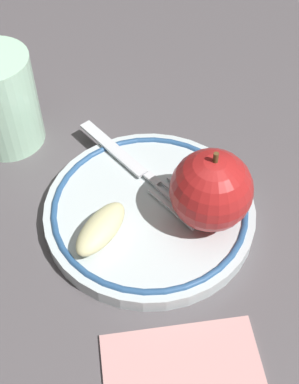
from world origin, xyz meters
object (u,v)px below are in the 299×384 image
(plate, at_px, (149,211))
(drinking_glass, at_px, (1,101))
(apple_slice_front, at_px, (100,227))
(fork, at_px, (137,166))
(apple_red_whole, at_px, (211,190))

(plate, distance_m, drinking_glass, 0.19)
(apple_slice_front, bearing_deg, fork, 9.63)
(plate, height_order, apple_red_whole, apple_red_whole)
(apple_red_whole, relative_size, apple_slice_front, 1.28)
(drinking_glass, bearing_deg, fork, 137.20)
(plate, xyz_separation_m, drinking_glass, (0.11, -0.15, 0.04))
(fork, bearing_deg, apple_red_whole, 6.02)
(apple_red_whole, xyz_separation_m, apple_slice_front, (0.10, -0.01, -0.03))
(apple_red_whole, bearing_deg, drinking_glass, -49.99)
(fork, bearing_deg, apple_slice_front, -62.39)
(plate, bearing_deg, apple_slice_front, 17.11)
(apple_slice_front, bearing_deg, apple_red_whole, -47.23)
(plate, xyz_separation_m, apple_red_whole, (-0.05, 0.03, 0.05))
(apple_red_whole, bearing_deg, apple_slice_front, -7.51)
(plate, height_order, apple_slice_front, apple_slice_front)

